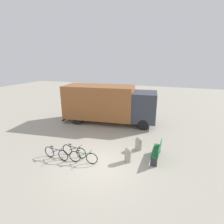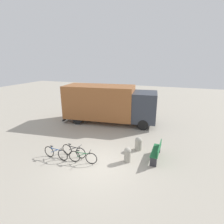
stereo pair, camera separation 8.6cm
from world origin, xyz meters
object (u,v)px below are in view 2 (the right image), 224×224
(bollard_near_bench, at_px, (127,154))
(bollard_far_bench, at_px, (138,143))
(bicycle_far, at_px, (83,157))
(bicycle_middle, at_px, (74,151))
(delivery_truck, at_px, (108,103))
(bicycle_near, at_px, (56,153))
(park_bench, at_px, (157,151))

(bollard_near_bench, relative_size, bollard_far_bench, 1.00)
(bollard_far_bench, bearing_deg, bicycle_far, -135.62)
(bollard_near_bench, bearing_deg, bicycle_middle, -169.75)
(bollard_near_bench, bearing_deg, bicycle_far, -156.75)
(bicycle_middle, height_order, bollard_far_bench, bollard_far_bench)
(delivery_truck, relative_size, bollard_near_bench, 9.70)
(bicycle_near, height_order, bollard_near_bench, bollard_near_bench)
(bollard_near_bench, bearing_deg, bicycle_near, -164.01)
(park_bench, distance_m, bollard_near_bench, 1.66)
(bicycle_far, height_order, bollard_near_bench, bollard_near_bench)
(bicycle_middle, bearing_deg, bicycle_far, -22.13)
(delivery_truck, bearing_deg, park_bench, -51.96)
(delivery_truck, xyz_separation_m, bicycle_middle, (0.25, -6.06, -1.40))
(bicycle_far, relative_size, bollard_near_bench, 1.90)
(delivery_truck, distance_m, bicycle_near, 6.78)
(bollard_near_bench, bearing_deg, delivery_truck, 120.54)
(bicycle_near, height_order, bollard_far_bench, bollard_far_bench)
(bicycle_middle, distance_m, bicycle_far, 0.90)
(bicycle_near, xyz_separation_m, bollard_near_bench, (3.81, 1.09, 0.10))
(bicycle_near, distance_m, bicycle_middle, 0.97)
(park_bench, bearing_deg, bollard_near_bench, 119.98)
(bicycle_near, bearing_deg, bollard_near_bench, 19.24)
(delivery_truck, height_order, bicycle_far, delivery_truck)
(bicycle_near, distance_m, bollard_near_bench, 3.97)
(bicycle_far, xyz_separation_m, bollard_near_bench, (2.20, 0.95, 0.10))
(delivery_truck, height_order, bollard_near_bench, delivery_truck)
(bicycle_middle, xyz_separation_m, bollard_far_bench, (3.29, 2.03, 0.09))
(bollard_near_bench, height_order, bollard_far_bench, bollard_near_bench)
(delivery_truck, height_order, bicycle_near, delivery_truck)
(park_bench, height_order, bicycle_near, park_bench)
(park_bench, bearing_deg, delivery_truck, 46.45)
(bollard_far_bench, bearing_deg, bollard_near_bench, -100.75)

